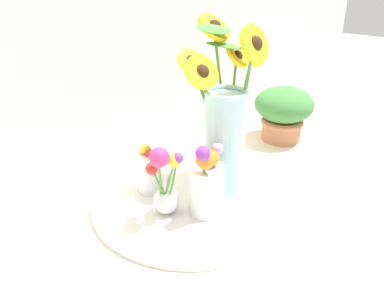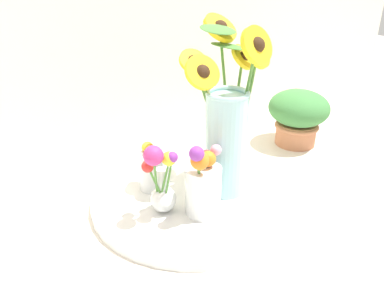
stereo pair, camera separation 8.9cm
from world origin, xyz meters
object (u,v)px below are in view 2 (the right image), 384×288
serving_tray (192,197)px  vase_small_center (203,184)px  mason_jar_sunflowers (226,125)px  potted_plant (298,114)px  vase_small_back (151,168)px  vase_bulb_right (161,183)px

serving_tray → vase_small_center: 0.12m
mason_jar_sunflowers → potted_plant: 0.42m
mason_jar_sunflowers → potted_plant: bearing=10.0°
vase_small_center → potted_plant: (0.52, 0.12, 0.01)m
vase_small_center → vase_small_back: vase_small_center is taller
vase_small_center → vase_bulb_right: size_ratio=1.01×
serving_tray → potted_plant: bearing=4.8°
vase_small_center → vase_bulb_right: (-0.07, 0.06, 0.00)m
mason_jar_sunflowers → vase_small_center: mason_jar_sunflowers is taller
vase_bulb_right → potted_plant: bearing=5.8°
vase_bulb_right → mason_jar_sunflowers: bearing=-3.5°
potted_plant → serving_tray: bearing=-175.2°
serving_tray → vase_small_back: 0.13m
serving_tray → vase_bulb_right: (-0.11, -0.02, 0.09)m
serving_tray → vase_bulb_right: bearing=-169.9°
serving_tray → vase_bulb_right: size_ratio=2.68×
mason_jar_sunflowers → vase_small_back: bearing=139.2°
vase_bulb_right → potted_plant: (0.60, 0.06, 0.00)m
vase_small_center → vase_small_back: 0.17m
serving_tray → vase_small_back: vase_small_back is taller
serving_tray → vase_small_back: size_ratio=4.16×
mason_jar_sunflowers → potted_plant: size_ratio=2.16×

